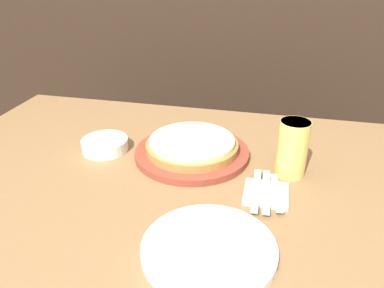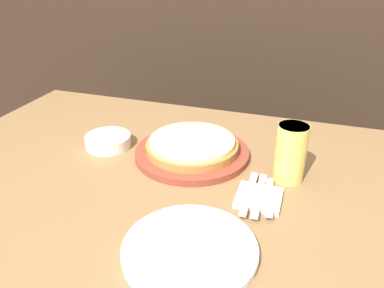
% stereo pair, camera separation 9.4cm
% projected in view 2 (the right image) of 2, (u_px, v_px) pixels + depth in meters
% --- Properties ---
extents(dining_table, '(1.51, 0.98, 0.77)m').
position_uv_depth(dining_table, '(179.00, 274.00, 1.21)').
color(dining_table, olive).
rests_on(dining_table, ground_plane).
extents(pizza_on_board, '(0.34, 0.34, 0.06)m').
position_uv_depth(pizza_on_board, '(192.00, 149.00, 1.11)').
color(pizza_on_board, brown).
rests_on(pizza_on_board, dining_table).
extents(beer_glass, '(0.08, 0.08, 0.16)m').
position_uv_depth(beer_glass, '(291.00, 151.00, 0.98)').
color(beer_glass, '#E5C65B').
rests_on(beer_glass, dining_table).
extents(dinner_plate, '(0.28, 0.28, 0.02)m').
position_uv_depth(dinner_plate, '(190.00, 249.00, 0.76)').
color(dinner_plate, white).
rests_on(dinner_plate, dining_table).
extents(side_bowl, '(0.14, 0.14, 0.04)m').
position_uv_depth(side_bowl, '(108.00, 141.00, 1.17)').
color(side_bowl, white).
rests_on(side_bowl, dining_table).
extents(napkin_stack, '(0.11, 0.11, 0.01)m').
position_uv_depth(napkin_stack, '(259.00, 198.00, 0.92)').
color(napkin_stack, beige).
rests_on(napkin_stack, dining_table).
extents(fork, '(0.02, 0.19, 0.00)m').
position_uv_depth(fork, '(249.00, 193.00, 0.93)').
color(fork, silver).
rests_on(fork, napkin_stack).
extents(dinner_knife, '(0.03, 0.19, 0.00)m').
position_uv_depth(dinner_knife, '(259.00, 195.00, 0.92)').
color(dinner_knife, silver).
rests_on(dinner_knife, napkin_stack).
extents(spoon, '(0.04, 0.16, 0.00)m').
position_uv_depth(spoon, '(269.00, 197.00, 0.91)').
color(spoon, silver).
rests_on(spoon, napkin_stack).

